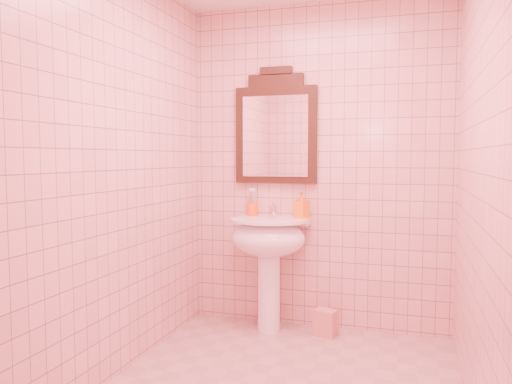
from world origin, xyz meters
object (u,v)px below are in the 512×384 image
(pedestal_sink, at_px, (269,246))
(mirror, at_px, (276,130))
(toothbrush_cup, at_px, (253,209))
(towel, at_px, (325,323))
(soap_dispenser, at_px, (302,205))

(pedestal_sink, distance_m, mirror, 0.90)
(mirror, distance_m, toothbrush_cup, 0.65)
(mirror, xyz_separation_m, towel, (0.43, -0.17, -1.44))
(soap_dispenser, relative_size, towel, 1.02)
(toothbrush_cup, height_order, soap_dispenser, soap_dispenser)
(pedestal_sink, height_order, mirror, mirror)
(mirror, bearing_deg, towel, -21.32)
(soap_dispenser, bearing_deg, towel, -3.57)
(toothbrush_cup, relative_size, soap_dispenser, 0.97)
(pedestal_sink, relative_size, towel, 4.38)
(mirror, xyz_separation_m, toothbrush_cup, (-0.18, -0.03, -0.62))
(mirror, height_order, toothbrush_cup, mirror)
(soap_dispenser, distance_m, towel, 0.90)
(toothbrush_cup, xyz_separation_m, towel, (0.61, -0.14, -0.82))
(pedestal_sink, bearing_deg, towel, 4.39)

